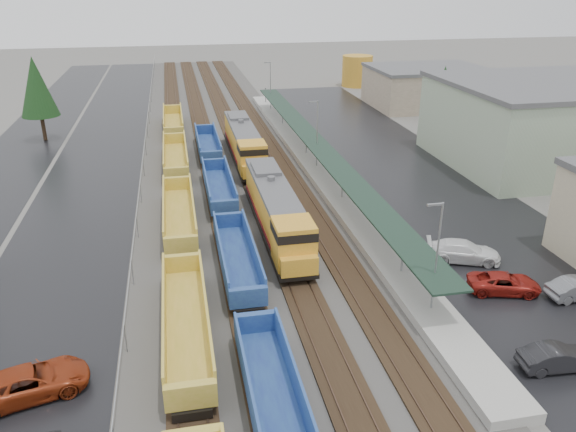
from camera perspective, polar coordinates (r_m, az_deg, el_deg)
The scene contains 20 objects.
ballast_strip at distance 71.55m, azimuth -6.54°, elevation 6.59°, with size 20.00×160.00×0.08m, color #302D2B.
trackbed at distance 71.52m, azimuth -6.54°, elevation 6.68°, with size 14.60×160.00×0.22m.
west_parking_lot at distance 71.94m, azimuth -18.56°, elevation 5.58°, with size 10.00×160.00×0.02m, color black.
west_road at distance 73.90m, azimuth -26.27°, elevation 4.82°, with size 9.00×160.00×0.02m, color black.
east_commuter_lot at distance 66.56m, azimuth 10.89°, elevation 5.01°, with size 16.00×100.00×0.02m, color black.
station_platform at distance 63.43m, azimuth 2.91°, elevation 5.19°, with size 3.00×80.00×8.00m.
chainlink_fence at distance 69.49m, azimuth -14.34°, elevation 6.86°, with size 0.08×160.04×2.02m.
industrial_buildings at distance 71.31m, azimuth 26.68°, elevation 7.72°, with size 32.52×75.30×9.50m.
distant_hills at distance 225.71m, azimuth 1.52°, elevation 18.05°, with size 301.00×140.00×25.20m.
tree_west_far at distance 81.34m, azimuth -24.20°, elevation 11.90°, with size 4.84×4.84×11.00m.
tree_east at distance 75.71m, azimuth 15.45°, elevation 11.85°, with size 4.40×4.40×10.00m.
locomotive_lead at distance 46.67m, azimuth -1.15°, elevation 0.50°, with size 2.91×19.15×4.33m.
locomotive_trail at distance 66.32m, azimuth -4.47°, elevation 7.39°, with size 2.91×19.15×4.33m.
well_string_yellow at distance 42.19m, azimuth -10.71°, elevation -4.25°, with size 2.64×99.46×2.34m.
well_string_blue at distance 35.16m, azimuth -3.70°, elevation -9.96°, with size 2.53×89.99×2.24m.
storage_tank at distance 115.66m, azimuth 7.04°, elevation 14.42°, with size 5.94×5.94×5.94m, color gold.
parked_car_west_c at distance 33.37m, azimuth -24.70°, elevation -15.09°, with size 5.91×2.72×1.64m, color maroon.
parked_car_east_a at distance 35.63m, azimuth 25.68°, elevation -12.87°, with size 4.34×1.51×1.43m, color black.
parked_car_east_b at distance 42.02m, azimuth 21.11°, elevation -6.39°, with size 4.93×2.27×1.37m, color maroon.
parked_car_east_c at distance 45.32m, azimuth 17.38°, elevation -3.45°, with size 5.61×2.28×1.63m, color white.
Camera 1 is at (-5.67, -8.37, 20.36)m, focal length 35.00 mm.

